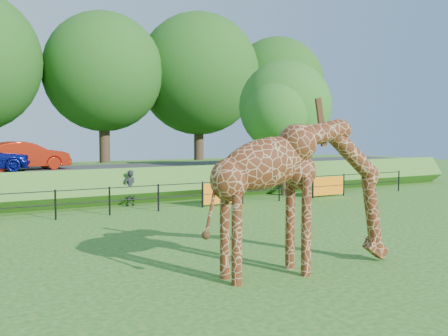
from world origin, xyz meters
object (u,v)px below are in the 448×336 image
Objects in this scene: giraffe at (304,195)px; visitor at (130,188)px; tree_east at (286,110)px; car_red at (24,156)px.

visitor is (0.04, 11.81, -0.97)m from giraffe.
visitor is at bearing 177.29° from tree_east.
tree_east reaches higher than car_red.
tree_east is at bearing 58.79° from giraffe.
giraffe is 14.25m from tree_east.
tree_east is (8.12, 11.42, 2.54)m from giraffe.
giraffe is 16.45m from car_red.
giraffe is 11.85m from visitor.
car_red is 2.61× the size of visitor.
giraffe is 0.72× the size of tree_east.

